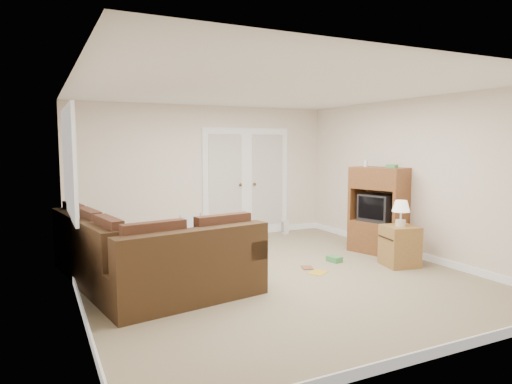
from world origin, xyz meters
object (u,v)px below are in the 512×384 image
sectional_sofa (139,261)px  tv_armoire (378,210)px  coffee_table (204,250)px  side_cabinet (400,242)px

sectional_sofa → tv_armoire: (3.91, 0.14, 0.38)m
sectional_sofa → coffee_table: (1.03, 0.50, -0.07)m
coffee_table → tv_armoire: size_ratio=0.88×
sectional_sofa → side_cabinet: (3.65, -0.64, 0.01)m
sectional_sofa → tv_armoire: size_ratio=1.91×
side_cabinet → coffee_table: bearing=168.3°
coffee_table → sectional_sofa: bearing=-170.4°
tv_armoire → side_cabinet: tv_armoire is taller
sectional_sofa → coffee_table: size_ratio=2.16×
sectional_sofa → side_cabinet: 3.70m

